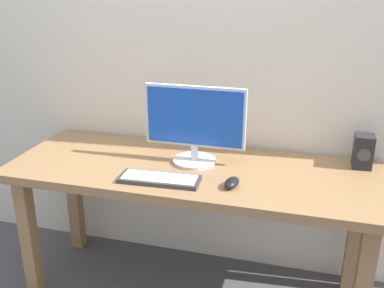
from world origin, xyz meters
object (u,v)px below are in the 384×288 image
desk (193,185)px  monitor (195,124)px  keyboard_primary (160,179)px  speaker_right (363,151)px  mouse (232,183)px

desk → monitor: 0.30m
monitor → keyboard_primary: (-0.09, -0.26, -0.19)m
keyboard_primary → speaker_right: size_ratio=2.28×
monitor → mouse: bearing=-45.1°
keyboard_primary → mouse: 0.32m
desk → keyboard_primary: keyboard_primary is taller
monitor → speaker_right: bearing=10.8°
keyboard_primary → desk: bearing=61.1°
mouse → speaker_right: (0.56, 0.38, 0.06)m
desk → mouse: (0.22, -0.15, 0.11)m
desk → monitor: bearing=96.6°
monitor → speaker_right: size_ratio=3.03×
monitor → mouse: 0.37m
desk → keyboard_primary: size_ratio=4.85×
desk → speaker_right: 0.83m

